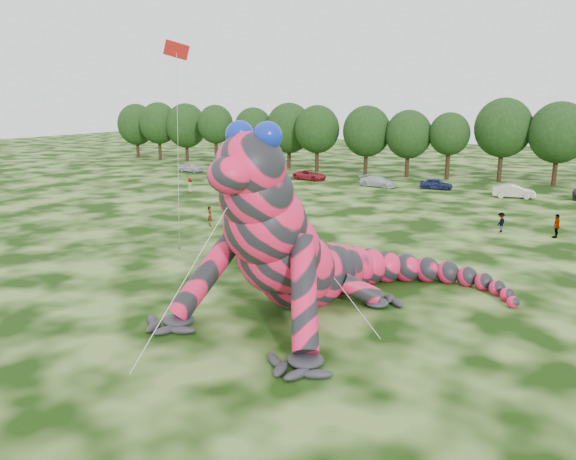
# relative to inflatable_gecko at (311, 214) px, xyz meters

# --- Properties ---
(ground) EXTENTS (240.00, 240.00, 0.00)m
(ground) POSITION_rel_inflatable_gecko_xyz_m (-5.77, -7.61, -4.73)
(ground) COLOR #16330A
(ground) RESTS_ON ground
(inflatable_gecko) EXTENTS (18.00, 20.62, 9.45)m
(inflatable_gecko) POSITION_rel_inflatable_gecko_xyz_m (0.00, 0.00, 0.00)
(inflatable_gecko) COLOR #F4194C
(inflatable_gecko) RESTS_ON ground
(flying_kite) EXTENTS (3.61, 3.40, 13.97)m
(flying_kite) POSITION_rel_inflatable_gecko_xyz_m (-10.24, 2.56, 7.52)
(flying_kite) COLOR red
(flying_kite) RESTS_ON ground
(tree_0) EXTENTS (6.91, 6.22, 9.51)m
(tree_0) POSITION_rel_inflatable_gecko_xyz_m (-60.33, 51.63, 0.03)
(tree_0) COLOR black
(tree_0) RESTS_ON ground
(tree_1) EXTENTS (6.74, 6.07, 9.81)m
(tree_1) POSITION_rel_inflatable_gecko_xyz_m (-54.13, 50.45, 0.18)
(tree_1) COLOR black
(tree_1) RESTS_ON ground
(tree_2) EXTENTS (7.04, 6.34, 9.64)m
(tree_2) POSITION_rel_inflatable_gecko_xyz_m (-48.79, 51.16, 0.10)
(tree_2) COLOR black
(tree_2) RESTS_ON ground
(tree_3) EXTENTS (5.81, 5.23, 9.44)m
(tree_3) POSITION_rel_inflatable_gecko_xyz_m (-41.49, 49.46, -0.01)
(tree_3) COLOR black
(tree_3) RESTS_ON ground
(tree_4) EXTENTS (6.22, 5.60, 9.06)m
(tree_4) POSITION_rel_inflatable_gecko_xyz_m (-35.41, 51.11, -0.20)
(tree_4) COLOR black
(tree_4) RESTS_ON ground
(tree_5) EXTENTS (7.16, 6.44, 9.80)m
(tree_5) POSITION_rel_inflatable_gecko_xyz_m (-28.90, 50.83, 0.17)
(tree_5) COLOR black
(tree_5) RESTS_ON ground
(tree_6) EXTENTS (6.52, 5.86, 9.49)m
(tree_6) POSITION_rel_inflatable_gecko_xyz_m (-23.33, 49.08, 0.02)
(tree_6) COLOR black
(tree_6) RESTS_ON ground
(tree_7) EXTENTS (6.68, 6.01, 9.48)m
(tree_7) POSITION_rel_inflatable_gecko_xyz_m (-15.85, 49.20, 0.01)
(tree_7) COLOR black
(tree_7) RESTS_ON ground
(tree_8) EXTENTS (6.14, 5.53, 8.94)m
(tree_8) POSITION_rel_inflatable_gecko_xyz_m (-9.99, 49.38, -0.25)
(tree_8) COLOR black
(tree_8) RESTS_ON ground
(tree_9) EXTENTS (5.27, 4.74, 8.68)m
(tree_9) POSITION_rel_inflatable_gecko_xyz_m (-4.71, 49.74, -0.39)
(tree_9) COLOR black
(tree_9) RESTS_ON ground
(tree_10) EXTENTS (7.09, 6.38, 10.50)m
(tree_10) POSITION_rel_inflatable_gecko_xyz_m (1.62, 50.97, 0.53)
(tree_10) COLOR black
(tree_10) RESTS_ON ground
(tree_11) EXTENTS (7.01, 6.31, 10.07)m
(tree_11) POSITION_rel_inflatable_gecko_xyz_m (8.01, 50.59, 0.31)
(tree_11) COLOR black
(tree_11) RESTS_ON ground
(car_0) EXTENTS (3.87, 1.69, 1.30)m
(car_0) POSITION_rel_inflatable_gecko_xyz_m (-39.08, 39.75, -4.08)
(car_0) COLOR silver
(car_0) RESTS_ON ground
(car_1) EXTENTS (4.65, 2.30, 1.47)m
(car_1) POSITION_rel_inflatable_gecko_xyz_m (-30.57, 41.04, -3.99)
(car_1) COLOR black
(car_1) RESTS_ON ground
(car_2) EXTENTS (4.80, 2.80, 1.26)m
(car_2) POSITION_rel_inflatable_gecko_xyz_m (-20.22, 40.59, -4.10)
(car_2) COLOR maroon
(car_2) RESTS_ON ground
(car_3) EXTENTS (4.76, 2.65, 1.30)m
(car_3) POSITION_rel_inflatable_gecko_xyz_m (-10.45, 39.23, -4.07)
(car_3) COLOR silver
(car_3) RESTS_ON ground
(car_4) EXTENTS (3.86, 1.84, 1.28)m
(car_4) POSITION_rel_inflatable_gecko_xyz_m (-3.81, 40.73, -4.09)
(car_4) COLOR #1A1F4F
(car_4) RESTS_ON ground
(car_5) EXTENTS (4.54, 2.34, 1.42)m
(car_5) POSITION_rel_inflatable_gecko_xyz_m (4.92, 38.82, -4.01)
(car_5) COLOR beige
(car_5) RESTS_ON ground
(spectator_5) EXTENTS (1.51, 0.50, 1.62)m
(spectator_5) POSITION_rel_inflatable_gecko_xyz_m (-5.64, 7.64, -3.92)
(spectator_5) COLOR gray
(spectator_5) RESTS_ON ground
(spectator_4) EXTENTS (0.93, 0.80, 1.62)m
(spectator_4) POSITION_rel_inflatable_gecko_xyz_m (-27.63, 25.10, -3.92)
(spectator_4) COLOR gray
(spectator_4) RESTS_ON ground
(spectator_1) EXTENTS (1.13, 1.17, 1.89)m
(spectator_1) POSITION_rel_inflatable_gecko_xyz_m (-14.62, 13.82, -3.78)
(spectator_1) COLOR gray
(spectator_1) RESTS_ON ground
(spectator_2) EXTENTS (0.88, 1.16, 1.59)m
(spectator_2) POSITION_rel_inflatable_gecko_xyz_m (6.14, 21.45, -3.93)
(spectator_2) COLOR gray
(spectator_2) RESTS_ON ground
(spectator_3) EXTENTS (0.67, 1.16, 1.85)m
(spectator_3) POSITION_rel_inflatable_gecko_xyz_m (10.13, 21.47, -3.80)
(spectator_3) COLOR gray
(spectator_3) RESTS_ON ground
(spectator_0) EXTENTS (0.69, 0.72, 1.66)m
(spectator_0) POSITION_rel_inflatable_gecko_xyz_m (-15.38, 12.23, -3.90)
(spectator_0) COLOR gray
(spectator_0) RESTS_ON ground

